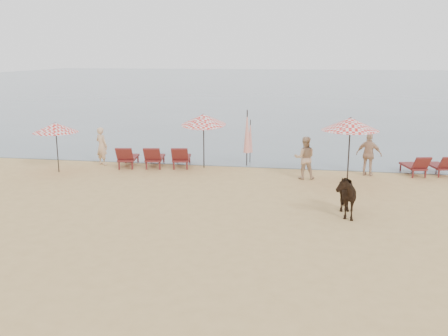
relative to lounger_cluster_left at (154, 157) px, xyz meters
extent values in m
plane|color=tan|center=(3.97, -9.27, -0.49)|extent=(120.00, 120.00, 0.00)
cube|color=#51606B|center=(3.97, 70.73, -0.49)|extent=(160.00, 140.00, 0.06)
cube|color=#5F2116|center=(-1.25, 0.06, -0.10)|extent=(0.96, 1.66, 0.09)
cube|color=#5F2116|center=(-1.12, -0.77, 0.22)|extent=(0.80, 0.62, 0.69)
cube|color=#5F2116|center=(-0.04, 0.25, -0.10)|extent=(0.96, 1.66, 0.09)
cube|color=#5F2116|center=(0.09, -0.58, 0.22)|extent=(0.80, 0.62, 0.69)
cube|color=#5F2116|center=(1.17, 0.44, -0.10)|extent=(0.96, 1.66, 0.09)
cube|color=#5F2116|center=(1.31, -0.39, 0.22)|extent=(0.80, 0.62, 0.69)
cube|color=#5F2116|center=(11.37, 0.62, -0.13)|extent=(0.98, 1.54, 0.08)
cube|color=#5F2116|center=(11.55, -0.12, 0.15)|extent=(0.75, 0.61, 0.62)
cube|color=#5F2116|center=(12.46, 0.89, -0.13)|extent=(0.98, 1.54, 0.08)
cube|color=#5F2116|center=(12.64, 0.14, 0.15)|extent=(0.75, 0.61, 0.62)
cylinder|color=black|center=(-3.87, -1.60, 0.52)|extent=(0.05, 0.05, 2.02)
cone|color=red|center=(-3.87, -1.60, 1.49)|extent=(1.93, 1.93, 0.41)
sphere|color=black|center=(-3.87, -1.60, 1.67)|extent=(0.07, 0.07, 0.07)
cylinder|color=black|center=(2.23, 0.35, 0.64)|extent=(0.05, 0.05, 2.26)
cone|color=red|center=(2.23, 0.35, 1.72)|extent=(2.00, 2.04, 0.68)
sphere|color=black|center=(2.23, 0.35, 1.93)|extent=(0.08, 0.08, 0.08)
cylinder|color=black|center=(8.48, -1.64, 0.76)|extent=(0.06, 0.06, 2.48)
cone|color=red|center=(8.48, -1.64, 1.94)|extent=(2.21, 2.21, 0.50)
sphere|color=black|center=(8.48, -1.64, 2.16)|extent=(0.09, 0.09, 0.09)
cylinder|color=black|center=(4.18, 1.76, 0.55)|extent=(0.04, 0.04, 2.06)
cone|color=red|center=(4.18, 1.76, 0.79)|extent=(0.25, 0.25, 1.55)
cylinder|color=black|center=(4.12, 1.02, 0.82)|extent=(0.06, 0.06, 2.61)
cone|color=red|center=(4.12, 1.02, 1.13)|extent=(0.32, 0.32, 1.95)
imported|color=black|center=(8.06, -5.60, 0.24)|extent=(1.02, 1.81, 1.45)
imported|color=tan|center=(-2.57, 0.14, 0.40)|extent=(0.76, 0.66, 1.77)
imported|color=tan|center=(6.77, -0.95, 0.40)|extent=(0.93, 0.76, 1.78)
imported|color=tan|center=(9.44, 0.07, 0.43)|extent=(1.16, 0.77, 1.83)
camera|label=1|loc=(6.94, -21.35, 4.62)|focal=40.00mm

